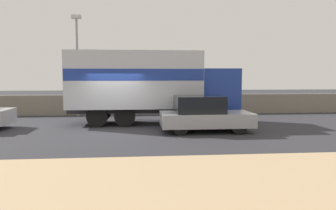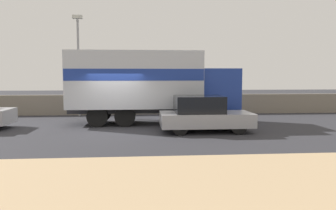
# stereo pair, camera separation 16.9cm
# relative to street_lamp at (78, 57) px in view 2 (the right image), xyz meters

# --- Properties ---
(ground_plane) EXTENTS (80.00, 80.00, 0.00)m
(ground_plane) POSITION_rel_street_lamp_xyz_m (2.50, -5.52, -3.50)
(ground_plane) COLOR #2D2D33
(dirt_shoulder_foreground) EXTENTS (60.00, 4.97, 0.04)m
(dirt_shoulder_foreground) POSITION_rel_street_lamp_xyz_m (2.50, -12.90, -3.48)
(dirt_shoulder_foreground) COLOR tan
(dirt_shoulder_foreground) RESTS_ON ground_plane
(stone_wall_backdrop) EXTENTS (60.00, 0.35, 1.23)m
(stone_wall_backdrop) POSITION_rel_street_lamp_xyz_m (2.50, 0.51, -2.88)
(stone_wall_backdrop) COLOR gray
(stone_wall_backdrop) RESTS_ON ground_plane
(street_lamp) EXTENTS (0.56, 0.28, 5.93)m
(street_lamp) POSITION_rel_street_lamp_xyz_m (0.00, 0.00, 0.00)
(street_lamp) COLOR gray
(street_lamp) RESTS_ON ground_plane
(box_truck) EXTENTS (8.33, 2.58, 3.57)m
(box_truck) POSITION_rel_street_lamp_xyz_m (4.01, -3.50, -1.44)
(box_truck) COLOR navy
(box_truck) RESTS_ON ground_plane
(car_hatchback) EXTENTS (3.90, 1.85, 1.55)m
(car_hatchback) POSITION_rel_street_lamp_xyz_m (6.35, -6.11, -2.74)
(car_hatchback) COLOR #9E9EA3
(car_hatchback) RESTS_ON ground_plane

